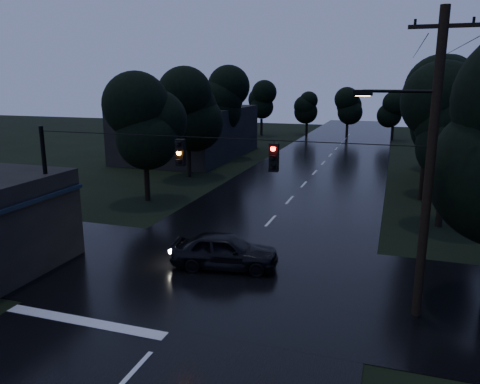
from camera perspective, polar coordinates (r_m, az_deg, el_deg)
The scene contains 14 objects.
main_road at distance 36.19m, azimuth 7.78°, elevation 0.88°, with size 12.00×120.00×0.02m, color black.
cross_street at distance 19.56m, azimuth -2.30°, elevation -10.14°, with size 60.00×9.00×0.02m, color black.
building_far_left at distance 49.46m, azimuth -6.13°, elevation 7.25°, with size 10.00×16.00×5.00m, color black.
utility_pole_main at distance 15.99m, azimuth 21.85°, elevation 3.22°, with size 3.50×0.30×10.00m.
utility_pole_far at distance 33.04m, azimuth 21.67°, elevation 5.68°, with size 2.00×0.30×7.50m.
anchor_pole_left at distance 21.54m, azimuth -22.40°, elevation -0.52°, with size 0.18×0.18×6.00m, color black.
span_signals at distance 16.98m, azimuth -1.91°, elevation 4.69°, with size 15.00×0.37×1.12m.
tree_left_a at distance 30.96m, azimuth -11.61°, elevation 8.43°, with size 3.92×3.92×8.26m.
tree_left_b at distance 38.31m, azimuth -6.42°, elevation 10.11°, with size 4.20×4.20×8.85m.
tree_left_c at distance 47.75m, azimuth -2.00°, elevation 11.30°, with size 4.48×4.48×9.44m.
tree_right_a at distance 26.97m, azimuth 24.11°, elevation 7.62°, with size 4.20×4.20×8.85m.
tree_right_b at distance 34.95m, azimuth 23.97°, elevation 9.34°, with size 4.48×4.48×9.44m.
tree_right_c at distance 44.94m, azimuth 23.66°, elevation 10.54°, with size 4.76×4.76×10.03m.
car at distance 20.05m, azimuth -1.85°, elevation -7.14°, with size 1.83×4.54×1.55m, color black.
Camera 1 is at (6.37, -4.75, 7.85)m, focal length 35.00 mm.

